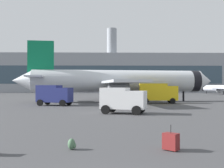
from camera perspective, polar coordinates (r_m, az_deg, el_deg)
name	(u,v)px	position (r m, az deg, el deg)	size (l,w,h in m)	color
airplane_at_gate	(118,81)	(48.98, 1.16, 0.60)	(35.76, 32.35, 10.50)	silver
airplane_taxiing	(223,88)	(103.33, 21.94, -0.82)	(16.42, 17.76, 5.91)	silver
service_truck	(54,94)	(40.19, -11.80, -2.08)	(5.20, 3.50, 2.90)	navy
fuel_truck	(158,92)	(45.30, 9.39, -1.69)	(6.15, 3.06, 3.20)	yellow
cargo_van	(123,99)	(27.70, 2.24, -3.14)	(4.81, 3.46, 2.60)	white
safety_cone_near	(148,98)	(53.81, 7.39, -2.96)	(0.44, 0.44, 0.81)	#F2590C
safety_cone_mid	(155,98)	(58.84, 8.84, -2.84)	(0.44, 0.44, 0.62)	#F2590C
rolling_suitcase	(171,141)	(12.29, 12.01, -11.46)	(0.74, 0.73, 1.10)	maroon
traveller_backpack	(72,144)	(12.35, -8.27, -12.15)	(0.36, 0.40, 0.48)	#476B4C
terminal_building	(103,73)	(126.20, -1.96, 2.22)	(108.40, 16.51, 29.14)	gray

